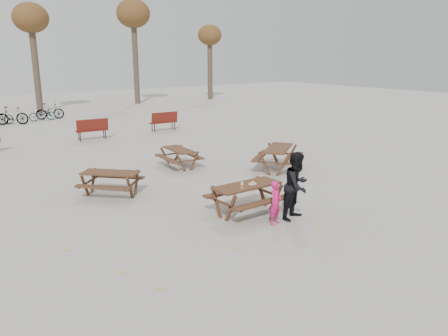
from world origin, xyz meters
TOP-DOWN VIEW (x-y plane):
  - ground at (0.00, 0.00)m, footprint 80.00×80.00m
  - main_picnic_table at (0.00, 0.00)m, footprint 1.80×1.45m
  - food_tray at (0.11, -0.09)m, footprint 0.18×0.11m
  - bread_roll at (0.11, -0.09)m, footprint 0.14×0.06m
  - soda_bottle at (-0.31, -0.18)m, footprint 0.07×0.07m
  - child at (0.08, -0.99)m, footprint 0.45×0.37m
  - adult at (0.78, -0.99)m, footprint 0.97×0.84m
  - picnic_table_east at (3.65, 2.74)m, footprint 2.43×2.35m
  - picnic_table_north at (-2.25, 3.51)m, footprint 2.07×2.08m
  - picnic_table_far at (1.03, 5.17)m, footprint 1.36×1.64m
  - park_bench_row at (-1.52, 12.07)m, footprint 12.20×1.42m
  - tree_row at (0.90, 25.15)m, footprint 32.17×3.52m
  - fallen_leaves at (0.50, 2.50)m, footprint 11.00×11.00m

SIDE VIEW (x-z plane):
  - ground at x=0.00m, z-range 0.00..0.00m
  - fallen_leaves at x=0.50m, z-range 0.00..0.01m
  - picnic_table_far at x=1.03m, z-range 0.00..0.67m
  - picnic_table_north at x=-2.25m, z-range 0.00..0.70m
  - picnic_table_east at x=3.65m, z-range 0.00..0.82m
  - park_bench_row at x=-1.52m, z-range 0.00..1.03m
  - child at x=0.08m, z-range 0.00..1.08m
  - main_picnic_table at x=0.00m, z-range 0.20..0.97m
  - food_tray at x=0.11m, z-range 0.78..0.81m
  - bread_roll at x=0.11m, z-range 0.81..0.86m
  - soda_bottle at x=-0.31m, z-range 0.76..0.93m
  - adult at x=0.78m, z-range 0.00..1.70m
  - tree_row at x=0.90m, z-range 2.06..10.32m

